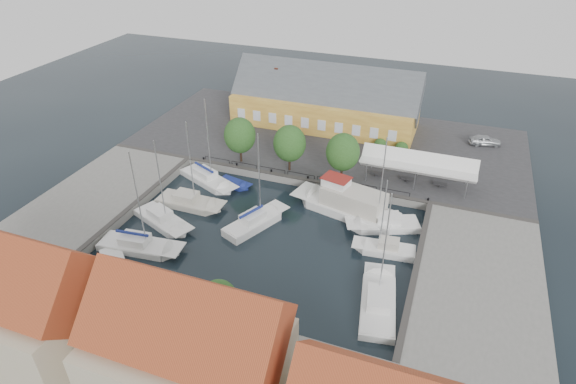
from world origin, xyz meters
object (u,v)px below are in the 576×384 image
object	(u,v)px
car_red	(293,136)
tent_canopy	(418,164)
west_boat_a	(208,180)
launch_nw	(234,184)
east_boat_b	(385,250)
trawler	(348,205)
launch_sw	(115,265)
west_boat_d	(139,247)
west_boat_c	(163,221)
center_sailboat	(255,223)
west_boat_b	(189,203)
east_boat_c	(378,303)
car_silver	(485,140)
warehouse	(322,102)
east_boat_a	(384,225)

from	to	relation	value
car_red	tent_canopy	bearing A→B (deg)	-28.29
west_boat_a	launch_nw	size ratio (longest dim) A/B	2.49
east_boat_b	west_boat_a	world-z (taller)	west_boat_a
trawler	launch_sw	size ratio (longest dim) A/B	2.45
west_boat_d	west_boat_c	bearing A→B (deg)	93.67
west_boat_d	launch_nw	size ratio (longest dim) A/B	2.49
center_sailboat	west_boat_b	size ratio (longest dim) A/B	1.01
tent_canopy	trawler	xyz separation A→B (m)	(-6.66, -8.08, -2.67)
east_boat_b	east_boat_c	size ratio (longest dim) A/B	0.77
car_silver	launch_sw	size ratio (longest dim) A/B	0.81
launch_nw	car_silver	bearing A→B (deg)	35.51
car_silver	launch_sw	bearing A→B (deg)	124.88
west_boat_a	car_red	bearing A→B (deg)	63.50
west_boat_a	east_boat_b	bearing A→B (deg)	-14.83
tent_canopy	east_boat_c	bearing A→B (deg)	-90.88
west_boat_c	west_boat_d	world-z (taller)	west_boat_d
west_boat_b	east_boat_b	bearing A→B (deg)	-1.87
warehouse	west_boat_c	bearing A→B (deg)	-106.58
west_boat_a	launch_sw	distance (m)	18.09
warehouse	west_boat_d	xyz separation A→B (m)	(-9.01, -36.25, -4.16)
west_boat_d	warehouse	bearing A→B (deg)	76.04
west_boat_b	west_boat_d	world-z (taller)	west_boat_d
west_boat_b	west_boat_c	xyz separation A→B (m)	(-0.96, -4.29, 0.00)
west_boat_a	west_boat_b	world-z (taller)	west_boat_a
tent_canopy	launch_nw	size ratio (longest dim) A/B	2.85
west_boat_b	launch_nw	size ratio (longest dim) A/B	2.36
west_boat_c	east_boat_a	bearing A→B (deg)	18.33
tent_canopy	launch_sw	bearing A→B (deg)	-135.89
car_silver	launch_nw	world-z (taller)	car_silver
tent_canopy	west_boat_d	distance (m)	34.19
car_red	east_boat_a	size ratio (longest dim) A/B	0.35
car_silver	launch_nw	size ratio (longest dim) A/B	0.90
east_boat_b	launch_sw	world-z (taller)	east_boat_b
warehouse	center_sailboat	size ratio (longest dim) A/B	2.44
east_boat_b	east_boat_a	bearing A→B (deg)	102.14
center_sailboat	east_boat_c	distance (m)	17.20
trawler	launch_nw	world-z (taller)	trawler
car_red	east_boat_c	bearing A→B (deg)	-66.58
east_boat_b	west_boat_a	bearing A→B (deg)	165.17
east_boat_b	west_boat_b	xyz separation A→B (m)	(-23.83, 0.78, -0.00)
trawler	west_boat_b	xyz separation A→B (m)	(-18.31, -5.09, -0.76)
east_boat_b	east_boat_c	world-z (taller)	east_boat_c
launch_nw	east_boat_c	bearing A→B (deg)	-34.37
warehouse	trawler	distance (m)	24.32
center_sailboat	car_silver	bearing A→B (deg)	50.33
east_boat_a	launch_sw	xyz separation A→B (m)	(-24.29, -16.00, -0.17)
west_boat_c	car_red	bearing A→B (deg)	72.98
east_boat_c	west_boat_b	distance (m)	26.11
car_red	west_boat_b	distance (m)	20.51
car_silver	car_red	xyz separation A→B (m)	(-26.58, -8.01, -0.07)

